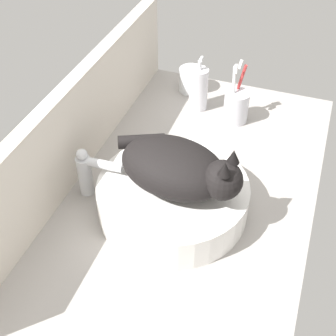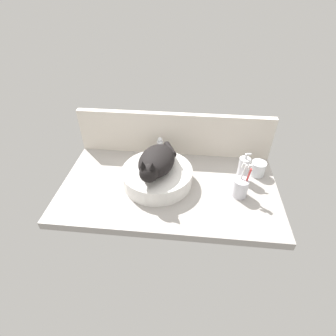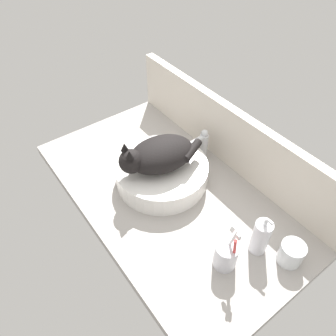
# 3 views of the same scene
# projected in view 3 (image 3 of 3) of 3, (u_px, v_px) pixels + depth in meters

# --- Properties ---
(ground_plane) EXTENTS (1.10, 0.63, 0.04)m
(ground_plane) POSITION_uv_depth(u_px,v_px,m) (169.00, 194.00, 1.27)
(ground_plane) COLOR #9E9993
(backsplash_panel) EXTENTS (1.10, 0.04, 0.25)m
(backsplash_panel) POSITION_uv_depth(u_px,v_px,m) (229.00, 136.00, 1.29)
(backsplash_panel) COLOR silver
(backsplash_panel) RESTS_ON ground_plane
(sink_basin) EXTENTS (0.36, 0.36, 0.08)m
(sink_basin) POSITION_uv_depth(u_px,v_px,m) (162.00, 173.00, 1.26)
(sink_basin) COLOR white
(sink_basin) RESTS_ON ground_plane
(cat) EXTENTS (0.21, 0.32, 0.14)m
(cat) POSITION_uv_depth(u_px,v_px,m) (158.00, 155.00, 1.19)
(cat) COLOR black
(cat) RESTS_ON sink_basin
(faucet) EXTENTS (0.04, 0.12, 0.14)m
(faucet) POSITION_uv_depth(u_px,v_px,m) (202.00, 143.00, 1.34)
(faucet) COLOR silver
(faucet) RESTS_ON ground_plane
(soap_dispenser) EXTENTS (0.06, 0.06, 0.17)m
(soap_dispenser) POSITION_uv_depth(u_px,v_px,m) (261.00, 237.00, 1.03)
(soap_dispenser) COLOR silver
(soap_dispenser) RESTS_ON ground_plane
(toothbrush_cup) EXTENTS (0.07, 0.07, 0.19)m
(toothbrush_cup) POSITION_uv_depth(u_px,v_px,m) (226.00, 255.00, 1.00)
(toothbrush_cup) COLOR silver
(toothbrush_cup) RESTS_ON ground_plane
(water_glass) EXTENTS (0.08, 0.08, 0.08)m
(water_glass) POSITION_uv_depth(u_px,v_px,m) (291.00, 254.00, 1.02)
(water_glass) COLOR white
(water_glass) RESTS_ON ground_plane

